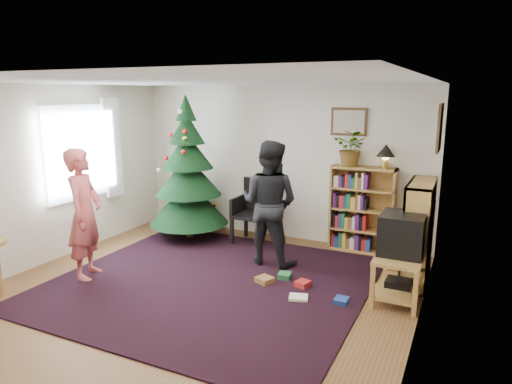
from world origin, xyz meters
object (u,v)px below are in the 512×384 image
at_px(bookshelf_right, 418,231).
at_px(potted_plant, 352,148).
at_px(person_by_chair, 269,203).
at_px(table_lamp, 386,152).
at_px(christmas_tree, 188,180).
at_px(person_standing, 84,214).
at_px(tv_stand, 400,271).
at_px(picture_back, 349,122).
at_px(picture_right, 440,128).
at_px(armchair, 256,208).
at_px(crt_tv, 402,234).
at_px(bookshelf_back, 362,209).

height_order(bookshelf_right, potted_plant, potted_plant).
bearing_deg(person_by_chair, table_lamp, -139.24).
height_order(christmas_tree, person_standing, christmas_tree).
xyz_separation_m(tv_stand, table_lamp, (-0.48, 1.44, 1.21)).
bearing_deg(potted_plant, picture_back, 123.90).
height_order(picture_right, armchair, picture_right).
relative_size(crt_tv, table_lamp, 1.52).
distance_m(bookshelf_back, person_by_chair, 1.53).
xyz_separation_m(christmas_tree, bookshelf_right, (3.64, -0.26, -0.32)).
bearing_deg(crt_tv, tv_stand, -0.00).
relative_size(person_standing, table_lamp, 4.82).
bearing_deg(person_by_chair, person_standing, 39.49).
bearing_deg(bookshelf_right, armchair, 77.10).
distance_m(christmas_tree, bookshelf_right, 3.66).
distance_m(christmas_tree, bookshelf_back, 2.81).
bearing_deg(table_lamp, crt_tv, -71.72).
xyz_separation_m(tv_stand, crt_tv, (-0.00, 0.00, 0.46)).
xyz_separation_m(crt_tv, table_lamp, (-0.48, 1.44, 0.75)).
distance_m(picture_right, armchair, 3.05).
relative_size(armchair, person_standing, 0.60).
bearing_deg(christmas_tree, table_lamp, 10.72).
distance_m(picture_back, table_lamp, 0.73).
xyz_separation_m(picture_back, christmas_tree, (-2.45, -0.71, -0.97)).
distance_m(picture_back, christmas_tree, 2.72).
xyz_separation_m(picture_right, person_standing, (-4.04, -1.96, -1.10)).
bearing_deg(potted_plant, person_standing, -137.67).
xyz_separation_m(bookshelf_back, person_by_chair, (-1.06, -1.08, 0.21)).
xyz_separation_m(picture_right, bookshelf_back, (-1.03, 0.59, -1.29)).
relative_size(bookshelf_back, table_lamp, 3.68).
bearing_deg(picture_back, bookshelf_back, -24.91).
distance_m(picture_back, person_standing, 3.98).
bearing_deg(potted_plant, armchair, -170.14).
bearing_deg(picture_right, tv_stand, -106.66).
bearing_deg(person_standing, bookshelf_right, -88.39).
height_order(picture_back, person_standing, picture_back).
bearing_deg(bookshelf_right, picture_right, -28.41).
relative_size(bookshelf_right, person_by_chair, 0.74).
xyz_separation_m(person_by_chair, table_lamp, (1.36, 1.08, 0.66)).
distance_m(bookshelf_right, crt_tv, 0.63).
xyz_separation_m(bookshelf_right, person_standing, (-3.90, -1.71, 0.19)).
bearing_deg(armchair, potted_plant, 9.92).
xyz_separation_m(bookshelf_right, person_by_chair, (-1.96, -0.24, 0.21)).
distance_m(bookshelf_right, armchair, 2.63).
height_order(christmas_tree, table_lamp, christmas_tree).
height_order(bookshelf_back, potted_plant, potted_plant).
xyz_separation_m(picture_right, tv_stand, (-0.26, -0.85, -1.62)).
xyz_separation_m(christmas_tree, tv_stand, (3.52, -0.87, -0.66)).
height_order(bookshelf_back, bookshelf_right, same).
distance_m(picture_back, person_by_chair, 1.80).
distance_m(tv_stand, person_by_chair, 1.95).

